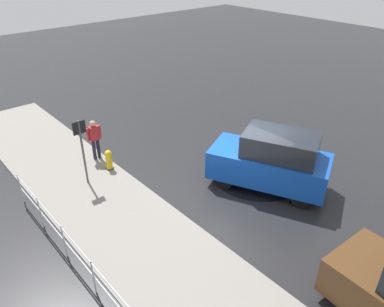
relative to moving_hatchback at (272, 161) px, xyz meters
The scene contains 8 objects.
ground_plane 1.46m from the moving_hatchback, 37.31° to the left, with size 60.00×60.00×0.00m, color black.
kerb_strip 5.01m from the moving_hatchback, 80.24° to the left, with size 24.00×3.20×0.04m, color gray.
moving_hatchback is the anchor object (origin of this frame).
fire_hydrant 5.83m from the moving_hatchback, 38.08° to the left, with size 0.42×0.31×0.80m.
pedestrian 6.59m from the moving_hatchback, 32.52° to the left, with size 0.25×0.57×1.62m.
metal_railing 6.73m from the moving_hatchback, 84.35° to the left, with size 8.02×0.04×1.05m.
sign_post 6.31m from the moving_hatchback, 47.16° to the left, with size 0.07×0.44×2.40m.
puddle_patch 1.30m from the moving_hatchback, 20.87° to the right, with size 3.33×3.33×0.01m, color black.
Camera 1 is at (-7.13, 8.37, 7.38)m, focal length 35.00 mm.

